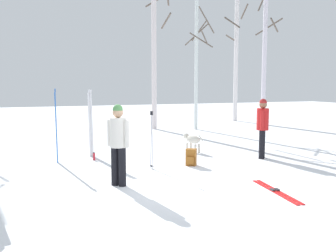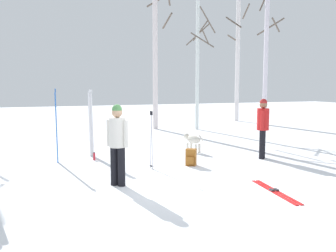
# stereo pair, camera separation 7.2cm
# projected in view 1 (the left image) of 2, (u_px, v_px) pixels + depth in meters

# --- Properties ---
(ground_plane) EXTENTS (60.00, 60.00, 0.00)m
(ground_plane) POSITION_uv_depth(u_px,v_px,m) (182.00, 190.00, 7.61)
(ground_plane) COLOR white
(person_0) EXTENTS (0.36, 0.43, 1.72)m
(person_0) POSITION_uv_depth(u_px,v_px,m) (263.00, 124.00, 10.73)
(person_0) COLOR black
(person_0) RESTS_ON ground_plane
(person_1) EXTENTS (0.39, 0.40, 1.72)m
(person_1) POSITION_uv_depth(u_px,v_px,m) (118.00, 140.00, 7.81)
(person_1) COLOR black
(person_1) RESTS_ON ground_plane
(dog) EXTENTS (0.38, 0.87, 0.57)m
(dog) POSITION_uv_depth(u_px,v_px,m) (192.00, 140.00, 11.77)
(dog) COLOR beige
(dog) RESTS_ON ground_plane
(ski_pair_planted_0) EXTENTS (0.16, 0.08, 1.97)m
(ski_pair_planted_0) POSITION_uv_depth(u_px,v_px,m) (91.00, 124.00, 10.98)
(ski_pair_planted_0) COLOR white
(ski_pair_planted_0) RESTS_ON ground_plane
(ski_pair_planted_1) EXTENTS (0.06, 0.24, 2.01)m
(ski_pair_planted_1) POSITION_uv_depth(u_px,v_px,m) (56.00, 126.00, 10.06)
(ski_pair_planted_1) COLOR blue
(ski_pair_planted_1) RESTS_ON ground_plane
(ski_pair_lying_0) EXTENTS (0.39, 1.74, 0.05)m
(ski_pair_lying_0) POSITION_uv_depth(u_px,v_px,m) (276.00, 191.00, 7.46)
(ski_pair_lying_0) COLOR red
(ski_pair_lying_0) RESTS_ON ground_plane
(ski_poles_0) EXTENTS (0.07, 0.20, 1.46)m
(ski_poles_0) POSITION_uv_depth(u_px,v_px,m) (152.00, 138.00, 9.38)
(ski_poles_0) COLOR #B2B2BC
(ski_poles_0) RESTS_ON ground_plane
(backpack_0) EXTENTS (0.34, 0.34, 0.44)m
(backpack_0) POSITION_uv_depth(u_px,v_px,m) (191.00, 157.00, 9.85)
(backpack_0) COLOR #99591E
(backpack_0) RESTS_ON ground_plane
(water_bottle_0) EXTENTS (0.07, 0.07, 0.23)m
(water_bottle_0) POSITION_uv_depth(u_px,v_px,m) (94.00, 156.00, 10.53)
(water_bottle_0) COLOR red
(water_bottle_0) RESTS_ON ground_plane
(birch_tree_2) EXTENTS (1.56, 1.56, 7.52)m
(birch_tree_2) POSITION_uv_depth(u_px,v_px,m) (154.00, 44.00, 17.41)
(birch_tree_2) COLOR silver
(birch_tree_2) RESTS_ON ground_plane
(birch_tree_3) EXTENTS (1.39, 1.54, 6.60)m
(birch_tree_3) POSITION_uv_depth(u_px,v_px,m) (197.00, 56.00, 17.31)
(birch_tree_3) COLOR white
(birch_tree_3) RESTS_ON ground_plane
(birch_tree_4) EXTENTS (1.27, 1.14, 7.77)m
(birch_tree_4) POSITION_uv_depth(u_px,v_px,m) (236.00, 51.00, 21.31)
(birch_tree_4) COLOR white
(birch_tree_4) RESTS_ON ground_plane
(birch_tree_5) EXTENTS (1.75, 1.75, 7.59)m
(birch_tree_5) POSITION_uv_depth(u_px,v_px,m) (265.00, 48.00, 19.19)
(birch_tree_5) COLOR silver
(birch_tree_5) RESTS_ON ground_plane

